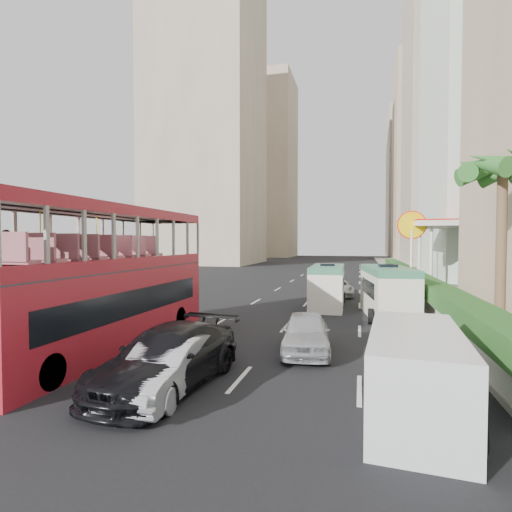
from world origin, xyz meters
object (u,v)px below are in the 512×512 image
(palm_tree, at_px, (501,253))
(shell_station, at_px, (451,255))
(minibus_near, at_px, (327,286))
(van_asset, at_px, (336,296))
(panel_van_far, at_px, (383,280))
(car_silver_lane_b, at_px, (306,352))
(car_black, at_px, (168,387))
(panel_van_near, at_px, (415,373))
(car_silver_lane_a, at_px, (167,393))
(double_decker_bus, at_px, (106,277))
(minibus_far, at_px, (388,292))

(palm_tree, bearing_deg, shell_station, 83.40)
(minibus_near, xyz_separation_m, palm_tree, (6.83, -7.11, 2.17))
(van_asset, bearing_deg, shell_station, 28.03)
(shell_station, bearing_deg, panel_van_far, -150.94)
(car_silver_lane_b, distance_m, palm_tree, 8.08)
(car_black, relative_size, minibus_near, 0.98)
(car_black, xyz_separation_m, panel_van_near, (6.04, -0.19, 0.93))
(car_silver_lane_a, bearing_deg, car_black, 113.90)
(car_silver_lane_b, xyz_separation_m, panel_van_near, (2.97, -4.40, 0.93))
(shell_station, bearing_deg, minibus_near, -127.23)
(double_decker_bus, relative_size, minibus_far, 1.91)
(car_silver_lane_a, bearing_deg, minibus_near, 78.16)
(minibus_near, bearing_deg, car_silver_lane_a, -102.29)
(van_asset, bearing_deg, minibus_near, -102.40)
(panel_van_near, xyz_separation_m, panel_van_far, (0.59, 23.18, -0.05))
(car_silver_lane_b, height_order, car_black, car_black)
(car_silver_lane_a, bearing_deg, panel_van_near, 1.23)
(minibus_near, xyz_separation_m, shell_station, (9.03, 11.89, 1.54))
(double_decker_bus, relative_size, shell_station, 1.38)
(van_asset, xyz_separation_m, minibus_near, (-0.23, -5.04, 1.21))
(double_decker_bus, bearing_deg, car_silver_lane_a, -39.48)
(car_black, relative_size, palm_tree, 0.83)
(minibus_near, bearing_deg, double_decker_bus, -123.28)
(double_decker_bus, height_order, panel_van_far, double_decker_bus)
(minibus_far, xyz_separation_m, palm_tree, (3.65, -4.58, 2.11))
(car_silver_lane_b, bearing_deg, panel_van_near, -62.64)
(panel_van_near, distance_m, palm_tree, 8.51)
(panel_van_far, bearing_deg, panel_van_near, -85.61)
(car_silver_lane_a, relative_size, panel_van_near, 0.88)
(panel_van_far, height_order, shell_station, shell_station)
(double_decker_bus, relative_size, palm_tree, 1.72)
(panel_van_near, distance_m, panel_van_far, 23.19)
(car_black, relative_size, minibus_far, 0.92)
(double_decker_bus, height_order, van_asset, double_decker_bus)
(car_silver_lane_b, relative_size, panel_van_near, 0.85)
(minibus_near, xyz_separation_m, panel_van_far, (3.60, 8.87, -0.32))
(car_silver_lane_a, xyz_separation_m, shell_station, (11.88, 26.40, 2.75))
(minibus_near, bearing_deg, shell_station, 51.57)
(car_silver_lane_b, bearing_deg, van_asset, 82.67)
(van_asset, bearing_deg, double_decker_bus, -123.83)
(double_decker_bus, bearing_deg, minibus_far, 40.19)
(car_black, height_order, van_asset, car_black)
(minibus_near, xyz_separation_m, panel_van_near, (3.01, -14.31, -0.27))
(car_black, xyz_separation_m, shell_station, (12.06, 26.00, 2.75))
(van_asset, relative_size, minibus_far, 0.76)
(panel_van_near, height_order, shell_station, shell_station)
(van_asset, bearing_deg, palm_tree, -71.31)
(minibus_far, bearing_deg, car_silver_lane_b, -120.43)
(double_decker_bus, xyz_separation_m, panel_van_near, (9.98, -3.19, -1.60))
(car_silver_lane_a, height_order, palm_tree, palm_tree)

